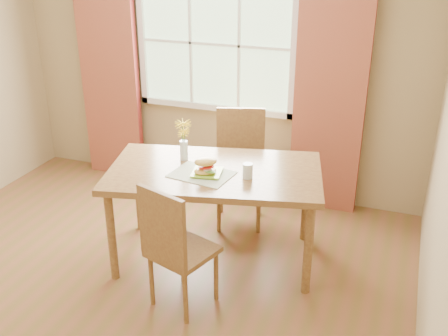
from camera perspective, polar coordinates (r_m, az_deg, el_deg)
room at (r=3.59m, az=-11.88°, el=5.34°), size 4.24×3.84×2.74m
window at (r=5.17m, az=-0.99°, el=13.34°), size 1.62×0.06×1.32m
curtain_left at (r=5.69m, az=-12.32°, el=9.68°), size 0.65×0.08×2.20m
curtain_right at (r=4.89m, az=11.42°, el=7.39°), size 0.65×0.08×2.20m
dining_table at (r=4.09m, az=-1.03°, el=-1.25°), size 1.81×1.28×0.80m
chair_near at (r=3.63m, az=-5.45°, el=-8.28°), size 0.51×0.51×0.98m
chair_far at (r=4.77m, az=1.76°, el=0.72°), size 0.55×0.55×1.05m
placemat at (r=3.98m, az=-2.45°, el=-0.69°), size 0.49×0.39×0.01m
plate at (r=3.98m, az=-1.86°, el=-0.55°), size 0.26×0.26×0.01m
croissant_sandwich at (r=3.92m, az=-2.03°, el=0.18°), size 0.21×0.19×0.13m
water_glass at (r=3.91m, az=2.59°, el=-0.34°), size 0.08×0.08×0.12m
flower_vase at (r=4.18m, az=-4.43°, el=3.43°), size 0.13×0.13×0.33m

